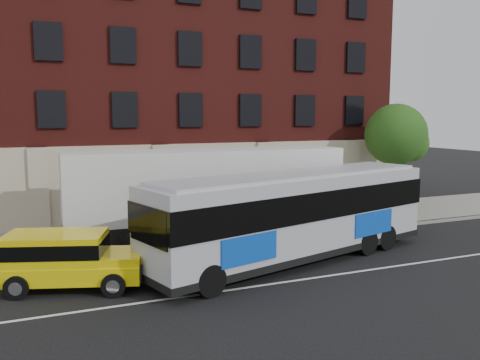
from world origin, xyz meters
name	(u,v)px	position (x,y,z in m)	size (l,w,h in m)	color
ground	(252,293)	(0.00, 0.00, 0.00)	(120.00, 120.00, 0.00)	black
sidewalk	(176,232)	(0.00, 9.00, 0.07)	(60.00, 6.00, 0.15)	gray
kerb	(195,246)	(0.00, 6.00, 0.07)	(60.00, 0.25, 0.15)	gray
lane_line	(246,288)	(0.00, 0.50, 0.01)	(60.00, 0.12, 0.01)	silver
building	(138,84)	(-0.01, 16.92, 7.58)	(30.00, 12.10, 15.00)	#591915
street_tree	(396,137)	(13.54, 9.48, 4.41)	(3.60, 3.60, 6.20)	#3E2C1F
city_bus	(295,213)	(3.01, 2.61, 1.93)	(13.00, 6.01, 3.49)	#B0B2BB
yellow_suv	(65,257)	(-5.48, 2.77, 1.06)	(4.98, 3.27, 1.86)	yellow
shipping_container	(208,196)	(0.96, 6.98, 2.05)	(12.54, 3.01, 4.15)	black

